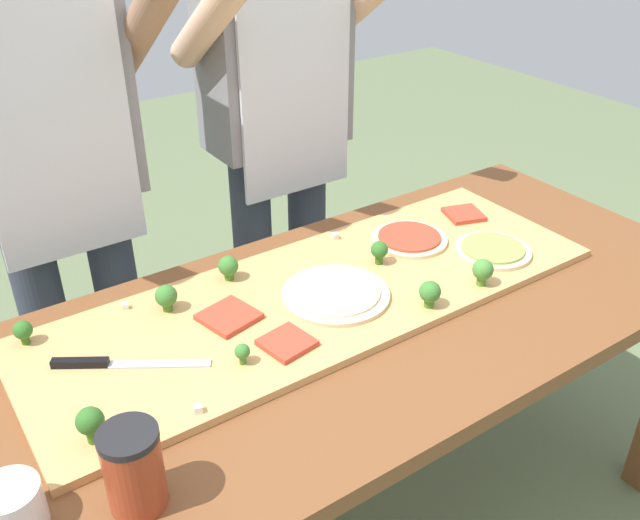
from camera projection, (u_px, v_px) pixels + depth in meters
name	position (u px, v px, depth m)	size (l,w,h in m)	color
prep_table	(348.00, 347.00, 1.57)	(1.83, 0.80, 0.76)	brown
cutting_board	(320.00, 296.00, 1.57)	(1.33, 0.45, 0.02)	tan
chefs_knife	(108.00, 363.00, 1.34)	(0.27, 0.18, 0.02)	#B7BABF
pizza_whole_tomato_red	(409.00, 239.00, 1.77)	(0.19, 0.19, 0.02)	beige
pizza_whole_cheese_artichoke	(335.00, 294.00, 1.55)	(0.24, 0.24, 0.02)	beige
pizza_whole_pesto_green	(493.00, 250.00, 1.72)	(0.19, 0.19, 0.02)	beige
pizza_slice_center	(287.00, 343.00, 1.39)	(0.09, 0.09, 0.01)	#BC3D28
pizza_slice_far_right	(464.00, 214.00, 1.89)	(0.09, 0.09, 0.01)	#BC3D28
pizza_slice_far_left	(229.00, 316.00, 1.47)	(0.11, 0.11, 0.01)	#BC3D28
broccoli_floret_front_mid	(166.00, 296.00, 1.49)	(0.05, 0.05, 0.06)	#3F7220
broccoli_floret_back_mid	(242.00, 352.00, 1.33)	(0.03, 0.03, 0.04)	#3F7220
broccoli_floret_back_right	(23.00, 331.00, 1.39)	(0.04, 0.04, 0.05)	#366618
broccoli_floret_center_left	(228.00, 267.00, 1.60)	(0.05, 0.05, 0.06)	#3F7220
broccoli_floret_front_left	(90.00, 422.00, 1.15)	(0.05, 0.05, 0.07)	#366618
broccoli_floret_back_left	(379.00, 251.00, 1.66)	(0.04, 0.04, 0.06)	#366618
broccoli_floret_center_right	(430.00, 293.00, 1.50)	(0.05, 0.05, 0.06)	#3F7220
broccoli_floret_front_right	(483.00, 270.00, 1.57)	(0.05, 0.05, 0.06)	#487A23
cheese_crumble_a	(125.00, 306.00, 1.51)	(0.01, 0.01, 0.01)	white
cheese_crumble_b	(198.00, 409.00, 1.23)	(0.01, 0.01, 0.01)	white
cheese_crumble_c	(335.00, 236.00, 1.78)	(0.02, 0.02, 0.02)	silver
flour_cup	(13.00, 509.00, 1.03)	(0.10, 0.10, 0.08)	white
sauce_jar	(134.00, 469.00, 1.05)	(0.09, 0.09, 0.15)	#99381E
cook_left	(52.00, 160.00, 1.66)	(0.54, 0.39, 1.67)	#333847
cook_right	(278.00, 111.00, 1.96)	(0.54, 0.39, 1.67)	#333847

